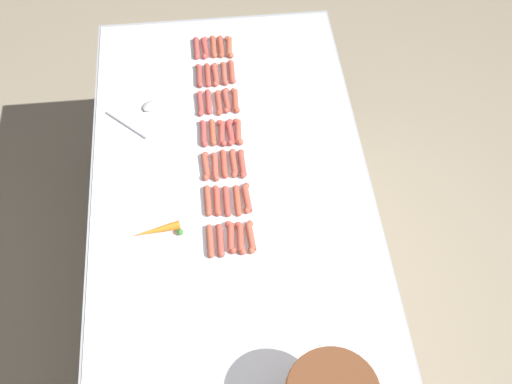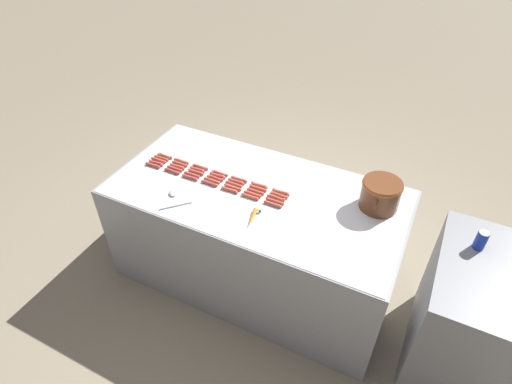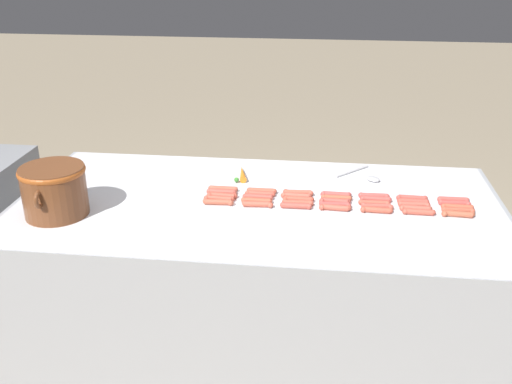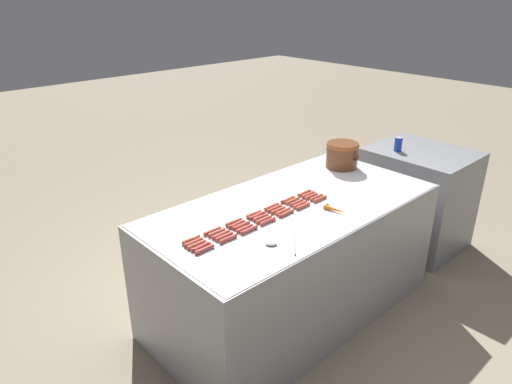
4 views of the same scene
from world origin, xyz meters
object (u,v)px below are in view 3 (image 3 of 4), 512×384
Objects in this scene: hot_dog_22 at (413,202)px; hot_dog_24 at (336,198)px; hot_dog_14 at (457,207)px; hot_dog_30 at (374,196)px; hot_dog_18 at (298,199)px; hot_dog_27 at (221,192)px; hot_dog_2 at (377,210)px; hot_dog_31 at (336,194)px; hot_dog_26 at (260,194)px; carrot at (242,174)px; hot_dog_1 at (419,212)px; hot_dog_28 at (453,200)px; hot_dog_29 at (412,198)px; hot_dog_5 at (257,204)px; hot_dog_19 at (258,197)px; hot_dog_8 at (416,208)px; hot_dog_9 at (377,206)px; hot_dog_21 at (455,203)px; hot_dog_23 at (376,199)px; hot_dog_16 at (374,203)px; serving_spoon at (366,176)px; hot_dog_34 at (223,189)px; hot_dog_15 at (414,205)px; hot_dog_25 at (296,196)px; hot_dog_0 at (458,214)px; hot_dog_3 at (335,208)px; hot_dog_7 at (458,210)px; hot_dog_10 at (335,205)px; hot_dog_12 at (257,201)px; hot_dog_4 at (296,206)px; bean_pot at (54,188)px; hot_dog_33 at (262,191)px; hot_dog_20 at (222,195)px; hot_dog_6 at (218,202)px.

hot_dog_24 is at bearing 89.99° from hot_dog_22.
hot_dog_14 and hot_dog_30 have the same top height.
hot_dog_27 is (0.04, 0.34, 0.00)m from hot_dog_18.
hot_dog_31 is at bearing 50.03° from hot_dog_2.
hot_dog_26 is (0.04, 0.17, 0.00)m from hot_dog_18.
hot_dog_1 is at bearing -112.61° from carrot.
hot_dog_28 is 0.33m from hot_dog_30.
hot_dog_14 and hot_dog_29 have the same top height.
hot_dog_19 is at bearing 5.23° from hot_dog_5.
hot_dog_1 is 1.00× the size of hot_dog_29.
hot_dog_18 is (0.04, 0.49, 0.00)m from hot_dog_8.
hot_dog_21 is (0.07, -0.33, 0.00)m from hot_dog_9.
hot_dog_8 is 0.17m from hot_dog_23.
hot_dog_16 is 1.00× the size of hot_dog_26.
hot_dog_22 reaches higher than serving_spoon.
hot_dog_27 is at bearing 89.85° from hot_dog_26.
hot_dog_34 is (0.11, 0.67, 0.00)m from hot_dog_9.
hot_dog_25 is (0.03, 0.50, 0.00)m from hot_dog_15.
hot_dog_29 is at bearing 50.11° from hot_dog_0.
hot_dog_3 and hot_dog_14 have the same top height.
hot_dog_7 is at bearing -92.60° from hot_dog_19.
carrot is (0.25, 0.76, 0.00)m from hot_dog_15.
hot_dog_18 is (0.07, 0.65, 0.00)m from hot_dog_0.
hot_dog_10 is at bearing 113.24° from hot_dog_23.
hot_dog_28 is (0.07, -0.17, 0.00)m from hot_dog_15.
hot_dog_9 is at bearing -89.16° from hot_dog_10.
hot_dog_19 and hot_dog_23 have the same top height.
hot_dog_28 is 0.43m from serving_spoon.
hot_dog_5 is 0.04m from hot_dog_12.
hot_dog_1 is 0.17m from hot_dog_7.
hot_dog_26 is 1.00× the size of hot_dog_28.
hot_dog_10 and hot_dog_30 have the same top height.
hot_dog_23 is 0.50m from hot_dog_26.
hot_dog_10 and hot_dog_23 have the same top height.
hot_dog_34 is at bearing 83.29° from hot_dog_25.
hot_dog_4 and hot_dog_28 have the same top height.
hot_dog_1 is 1.48m from bean_pot.
hot_dog_33 is at bearing 82.71° from hot_dog_7.
hot_dog_23 is at bearing 95.73° from hot_dog_28.
hot_dog_2 is 1.00× the size of hot_dog_19.
hot_dog_22 is 1.00× the size of hot_dog_31.
serving_spoon is at bearing 46.05° from hot_dog_7.
hot_dog_20 is 0.61× the size of serving_spoon.
hot_dog_2 is 0.50m from hot_dog_12.
hot_dog_4 and hot_dog_25 have the same top height.
hot_dog_0 is 1.00× the size of hot_dog_7.
hot_dog_1 is 0.67m from hot_dog_12.
hot_dog_20 is (0.07, -0.01, 0.00)m from hot_dog_6.
hot_dog_5 is at bearing 91.04° from hot_dog_4.
hot_dog_3 is 0.32m from hot_dog_5.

